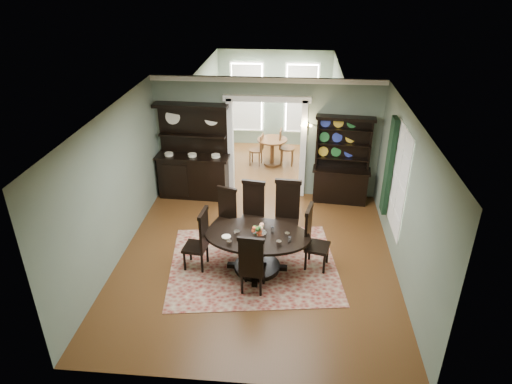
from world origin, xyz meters
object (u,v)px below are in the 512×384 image
welsh_dresser (341,171)px  parlor_table (272,148)px  sideboard (194,165)px  dining_table (257,245)px

welsh_dresser → parlor_table: welsh_dresser is taller
sideboard → welsh_dresser: size_ratio=1.10×
sideboard → welsh_dresser: bearing=3.0°
welsh_dresser → parlor_table: (-1.81, 2.05, -0.26)m
parlor_table → welsh_dresser: bearing=-48.6°
dining_table → welsh_dresser: size_ratio=0.96×
sideboard → parlor_table: sideboard is taller
sideboard → welsh_dresser: (3.66, 0.04, -0.04)m
welsh_dresser → parlor_table: bearing=136.8°
parlor_table → dining_table: bearing=-90.0°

